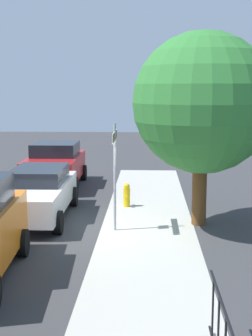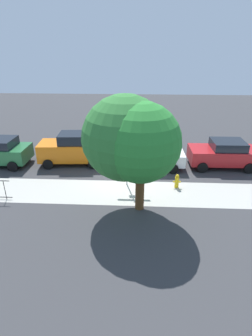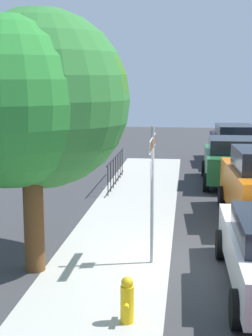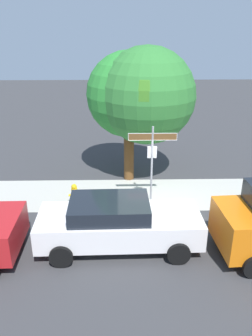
{
  "view_description": "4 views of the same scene",
  "coord_description": "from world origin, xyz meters",
  "px_view_note": "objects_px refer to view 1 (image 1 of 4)",
  "views": [
    {
      "loc": [
        12.98,
        1.31,
        3.88
      ],
      "look_at": [
        -1.03,
        0.66,
        1.58
      ],
      "focal_mm": 52.65,
      "sensor_mm": 36.0,
      "label": 1
    },
    {
      "loc": [
        -0.7,
        13.61,
        7.09
      ],
      "look_at": [
        -0.05,
        0.92,
        1.25
      ],
      "focal_mm": 28.59,
      "sensor_mm": 36.0,
      "label": 2
    },
    {
      "loc": [
        -10.36,
        -0.31,
        3.92
      ],
      "look_at": [
        0.42,
        1.01,
        1.97
      ],
      "focal_mm": 53.79,
      "sensor_mm": 36.0,
      "label": 3
    },
    {
      "loc": [
        -1.19,
        -10.33,
        6.05
      ],
      "look_at": [
        -0.96,
        0.58,
        1.4
      ],
      "focal_mm": 36.43,
      "sensor_mm": 36.0,
      "label": 4
    }
  ],
  "objects_px": {
    "car_red": "(55,164)",
    "car_white": "(38,192)",
    "fire_hydrant": "(127,195)",
    "shade_tree": "(204,100)",
    "street_sign": "(115,156)"
  },
  "relations": [
    {
      "from": "car_white",
      "to": "fire_hydrant",
      "type": "relative_size",
      "value": 6.0
    },
    {
      "from": "car_red",
      "to": "fire_hydrant",
      "type": "relative_size",
      "value": 5.34
    },
    {
      "from": "street_sign",
      "to": "car_white",
      "type": "distance_m",
      "value": 2.95
    },
    {
      "from": "street_sign",
      "to": "car_red",
      "type": "distance_m",
      "value": 6.69
    },
    {
      "from": "fire_hydrant",
      "to": "street_sign",
      "type": "bearing_deg",
      "value": -4.16
    },
    {
      "from": "car_red",
      "to": "car_white",
      "type": "relative_size",
      "value": 0.89
    },
    {
      "from": "car_red",
      "to": "shade_tree",
      "type": "bearing_deg",
      "value": 41.4
    },
    {
      "from": "car_white",
      "to": "car_red",
      "type": "bearing_deg",
      "value": -176.15
    },
    {
      "from": "car_white",
      "to": "street_sign",
      "type": "bearing_deg",
      "value": 62.63
    },
    {
      "from": "shade_tree",
      "to": "car_red",
      "type": "xyz_separation_m",
      "value": [
        -5.71,
        -5.17,
        -2.67
      ]
    },
    {
      "from": "street_sign",
      "to": "car_red",
      "type": "xyz_separation_m",
      "value": [
        -5.97,
        -2.79,
        -1.19
      ]
    },
    {
      "from": "shade_tree",
      "to": "fire_hydrant",
      "type": "height_order",
      "value": "shade_tree"
    },
    {
      "from": "car_red",
      "to": "car_white",
      "type": "height_order",
      "value": "car_red"
    },
    {
      "from": "shade_tree",
      "to": "car_white",
      "type": "relative_size",
      "value": 1.14
    },
    {
      "from": "fire_hydrant",
      "to": "shade_tree",
      "type": "bearing_deg",
      "value": 41.44
    }
  ]
}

